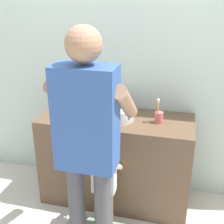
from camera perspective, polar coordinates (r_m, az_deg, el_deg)
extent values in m
plane|color=silver|center=(2.77, -0.81, -19.73)|extent=(14.00, 14.00, 0.00)
cube|color=silver|center=(2.71, 2.49, 11.55)|extent=(4.40, 0.08, 2.70)
cube|color=brown|center=(2.75, 0.77, -9.16)|extent=(1.34, 0.54, 0.84)
cylinder|color=silver|center=(2.52, 0.72, -0.20)|extent=(0.32, 0.32, 0.11)
cylinder|color=#B1B1AD|center=(2.52, 0.72, -0.08)|extent=(0.26, 0.26, 0.09)
cylinder|color=#B7BABF|center=(2.70, 1.77, 2.16)|extent=(0.03, 0.03, 0.18)
cylinder|color=#B7BABF|center=(2.62, 1.51, 3.36)|extent=(0.02, 0.12, 0.02)
cylinder|color=#B7BABF|center=(2.74, 0.33, 1.01)|extent=(0.04, 0.04, 0.05)
cylinder|color=#B7BABF|center=(2.71, 3.20, 0.74)|extent=(0.04, 0.04, 0.05)
cylinder|color=#D86666|center=(2.48, 9.07, -1.04)|extent=(0.07, 0.07, 0.09)
cylinder|color=orange|center=(2.45, 8.94, -0.02)|extent=(0.03, 0.02, 0.17)
cube|color=white|center=(2.42, 9.07, 2.06)|extent=(0.01, 0.02, 0.02)
cylinder|color=yellow|center=(2.47, 8.81, 0.15)|extent=(0.01, 0.02, 0.17)
cube|color=white|center=(2.43, 8.95, 2.22)|extent=(0.01, 0.02, 0.02)
cylinder|color=gold|center=(2.60, -5.49, 0.68)|extent=(0.06, 0.06, 0.13)
cylinder|color=#2D2D2D|center=(2.57, -5.56, 2.38)|extent=(0.02, 0.02, 0.03)
cylinder|color=#6B5B4C|center=(2.58, -2.54, -18.10)|extent=(0.06, 0.06, 0.37)
cylinder|color=#6B5B4C|center=(2.56, -0.45, -18.44)|extent=(0.06, 0.06, 0.37)
cube|color=white|center=(2.36, -1.58, -11.89)|extent=(0.18, 0.10, 0.32)
sphere|color=beige|center=(2.24, -1.64, -7.18)|extent=(0.10, 0.10, 0.10)
cylinder|color=beige|center=(2.44, -3.38, -9.92)|extent=(0.04, 0.22, 0.18)
cylinder|color=beige|center=(2.39, 1.35, -10.57)|extent=(0.04, 0.22, 0.18)
cylinder|color=#47474C|center=(2.27, -6.82, -18.16)|extent=(0.12, 0.12, 0.78)
cylinder|color=#47474C|center=(2.22, -1.81, -19.08)|extent=(0.12, 0.12, 0.78)
cube|color=#33569E|center=(1.85, -5.00, -1.26)|extent=(0.39, 0.22, 0.68)
sphere|color=#A87A5B|center=(1.71, -5.53, 12.97)|extent=(0.22, 0.22, 0.22)
cylinder|color=#A87A5B|center=(2.05, -9.13, 2.80)|extent=(0.10, 0.47, 0.37)
cylinder|color=#A87A5B|center=(1.93, 2.69, 1.79)|extent=(0.10, 0.47, 0.37)
cylinder|color=blue|center=(2.16, 3.56, -1.02)|extent=(0.01, 0.14, 0.03)
cube|color=white|center=(2.22, 3.94, 0.01)|extent=(0.01, 0.02, 0.02)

